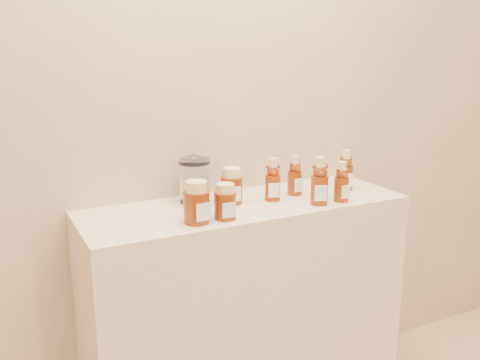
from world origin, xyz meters
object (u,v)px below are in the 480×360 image
bear_bottle_front_left (320,178)px  glass_canister (195,179)px  display_table (245,315)px  bear_bottle_back_left (273,177)px  honey_jar_left (196,202)px

bear_bottle_front_left → glass_canister: bear_bottle_front_left is taller
display_table → glass_canister: glass_canister is taller
display_table → bear_bottle_back_left: size_ratio=6.68×
display_table → bear_bottle_back_left: (0.11, -0.00, 0.54)m
display_table → bear_bottle_front_left: 0.61m
bear_bottle_front_left → display_table: bearing=176.5°
bear_bottle_back_left → honey_jar_left: (-0.35, -0.11, -0.02)m
honey_jar_left → glass_canister: 0.23m
display_table → bear_bottle_front_left: bear_bottle_front_left is taller
bear_bottle_back_left → honey_jar_left: bearing=-141.1°
bear_bottle_front_left → glass_canister: bearing=174.6°
honey_jar_left → bear_bottle_front_left: bearing=-9.9°
bear_bottle_back_left → bear_bottle_front_left: (0.12, -0.12, 0.01)m
glass_canister → bear_bottle_front_left: bearing=-30.4°
bear_bottle_back_left → bear_bottle_front_left: size_ratio=0.91×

